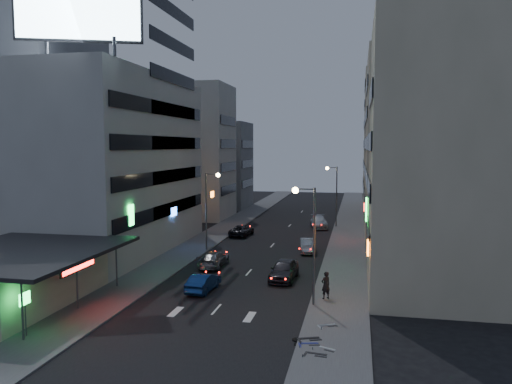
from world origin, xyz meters
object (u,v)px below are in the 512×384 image
(person, at_px, (326,285))
(road_car_blue, at_px, (203,282))
(parked_car_right_mid, at_px, (308,246))
(scooter_blue, at_px, (319,333))
(parked_car_right_far, at_px, (319,222))
(scooter_silver_a, at_px, (337,341))
(scooter_silver_b, at_px, (335,315))
(parked_car_right_near, at_px, (284,270))
(parked_car_left, at_px, (242,231))
(scooter_black_a, at_px, (328,344))
(road_car_silver, at_px, (213,259))
(scooter_black_b, at_px, (319,327))

(person, bearing_deg, road_car_blue, -40.39)
(parked_car_right_mid, xyz_separation_m, scooter_blue, (3.03, -23.77, -0.05))
(parked_car_right_far, xyz_separation_m, scooter_silver_a, (4.13, -40.27, -0.17))
(parked_car_right_mid, distance_m, person, 16.00)
(road_car_blue, bearing_deg, scooter_silver_b, 155.83)
(parked_car_right_near, bearing_deg, person, -49.85)
(road_car_blue, relative_size, scooter_silver_b, 2.43)
(parked_car_left, xyz_separation_m, road_car_blue, (2.52, -23.14, 0.03))
(road_car_blue, relative_size, scooter_blue, 2.46)
(scooter_black_a, height_order, scooter_silver_b, scooter_black_a)
(parked_car_right_far, bearing_deg, road_car_silver, -115.86)
(road_car_blue, distance_m, person, 9.19)
(scooter_black_b, bearing_deg, parked_car_right_near, -3.45)
(scooter_black_a, xyz_separation_m, scooter_silver_a, (0.41, 0.71, -0.04))
(parked_car_right_near, xyz_separation_m, scooter_silver_a, (4.86, -13.64, -0.21))
(parked_car_right_far, relative_size, scooter_black_b, 2.80)
(road_car_blue, relative_size, scooter_black_a, 2.35)
(person, distance_m, scooter_blue, 8.05)
(parked_car_right_near, distance_m, scooter_blue, 13.41)
(parked_car_right_mid, height_order, scooter_blue, parked_car_right_mid)
(scooter_black_a, bearing_deg, scooter_silver_a, -21.85)
(scooter_black_a, height_order, scooter_black_b, scooter_black_b)
(scooter_black_a, bearing_deg, parked_car_left, 29.05)
(road_car_silver, height_order, scooter_black_b, road_car_silver)
(road_car_silver, relative_size, person, 2.52)
(scooter_silver_b, bearing_deg, scooter_black_a, 153.53)
(parked_car_right_mid, relative_size, parked_car_left, 0.90)
(parked_car_left, height_order, parked_car_right_far, parked_car_right_far)
(road_car_blue, height_order, road_car_silver, road_car_silver)
(parked_car_right_near, xyz_separation_m, road_car_silver, (-6.91, 3.09, -0.11))
(parked_car_right_near, height_order, parked_car_right_mid, parked_car_right_near)
(road_car_silver, distance_m, scooter_black_a, 20.81)
(parked_car_left, relative_size, scooter_black_b, 2.42)
(road_car_silver, xyz_separation_m, person, (10.60, -7.91, 0.38))
(scooter_black_b, bearing_deg, person, -20.19)
(parked_car_left, bearing_deg, road_car_blue, 100.50)
(parked_car_right_far, bearing_deg, scooter_blue, -93.38)
(parked_car_right_mid, xyz_separation_m, scooter_black_a, (3.63, -25.26, -0.03))
(parked_car_left, distance_m, scooter_black_a, 35.36)
(person, bearing_deg, parked_car_left, -101.34)
(road_car_silver, distance_m, scooter_silver_a, 20.45)
(parked_car_right_near, relative_size, scooter_silver_b, 2.85)
(scooter_black_a, bearing_deg, parked_car_right_far, 13.65)
(parked_car_right_near, height_order, parked_car_right_far, parked_car_right_near)
(parked_car_right_near, distance_m, person, 6.08)
(parked_car_right_near, height_order, road_car_blue, parked_car_right_near)
(road_car_silver, distance_m, person, 13.23)
(parked_car_right_mid, xyz_separation_m, person, (2.88, -15.73, 0.41))
(scooter_blue, bearing_deg, parked_car_right_mid, -5.97)
(scooter_black_a, bearing_deg, parked_car_right_mid, 16.64)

